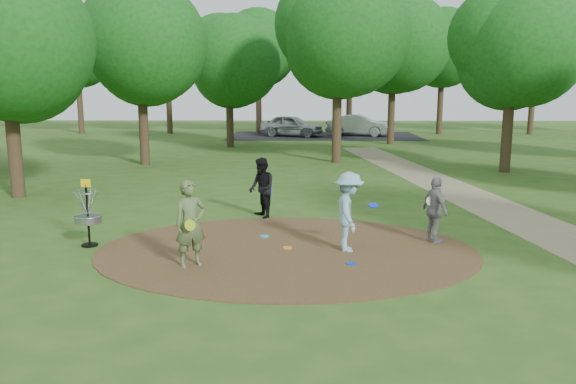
{
  "coord_description": "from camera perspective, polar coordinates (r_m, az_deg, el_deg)",
  "views": [
    {
      "loc": [
        0.31,
        -11.93,
        3.55
      ],
      "look_at": [
        0.0,
        1.2,
        1.1
      ],
      "focal_mm": 35.0,
      "sensor_mm": 36.0,
      "label": 1
    }
  ],
  "objects": [
    {
      "name": "parking_lot",
      "position": [
        42.11,
        3.67,
        5.71
      ],
      "size": [
        14.0,
        8.0,
        0.01
      ],
      "primitive_type": "cube",
      "color": "black",
      "rests_on": "ground"
    },
    {
      "name": "player_walking_with_disc",
      "position": [
        15.41,
        -2.69,
        0.41
      ],
      "size": [
        0.92,
        1.0,
        1.67
      ],
      "color": "black",
      "rests_on": "ground"
    },
    {
      "name": "dirt_clearing",
      "position": [
        12.44,
        -0.13,
        -5.96
      ],
      "size": [
        8.4,
        8.4,
        0.02
      ],
      "primitive_type": "cylinder",
      "color": "#47301C",
      "rests_on": "ground"
    },
    {
      "name": "disc_ground_blue",
      "position": [
        11.56,
        6.46,
        -7.23
      ],
      "size": [
        0.22,
        0.22,
        0.02
      ],
      "primitive_type": "cylinder",
      "color": "blue",
      "rests_on": "dirt_clearing"
    },
    {
      "name": "player_waiting_with_disc",
      "position": [
        13.33,
        14.74,
        -1.79
      ],
      "size": [
        0.67,
        0.99,
        1.56
      ],
      "color": "gray",
      "rests_on": "ground"
    },
    {
      "name": "disc_ground_red",
      "position": [
        13.8,
        -8.72,
        -4.33
      ],
      "size": [
        0.22,
        0.22,
        0.02
      ],
      "primitive_type": "cylinder",
      "color": "#B53212",
      "rests_on": "dirt_clearing"
    },
    {
      "name": "disc_ground_orange",
      "position": [
        12.58,
        -0.06,
        -5.69
      ],
      "size": [
        0.22,
        0.22,
        0.02
      ],
      "primitive_type": "cylinder",
      "color": "orange",
      "rests_on": "dirt_clearing"
    },
    {
      "name": "tree_ring",
      "position": [
        22.19,
        7.29,
        14.73
      ],
      "size": [
        37.24,
        45.29,
        9.09
      ],
      "color": "#332316",
      "rests_on": "ground"
    },
    {
      "name": "car_right",
      "position": [
        42.48,
        7.18,
        6.74
      ],
      "size": [
        5.0,
        3.0,
        1.56
      ],
      "primitive_type": "imported",
      "rotation": [
        0.0,
        0.0,
        1.26
      ],
      "color": "#B5B9BE",
      "rests_on": "ground"
    },
    {
      "name": "ground",
      "position": [
        12.45,
        -0.13,
        -6.0
      ],
      "size": [
        100.0,
        100.0,
        0.0
      ],
      "primitive_type": "plane",
      "color": "#2D5119",
      "rests_on": "ground"
    },
    {
      "name": "footpath",
      "position": [
        15.65,
        24.67,
        -3.51
      ],
      "size": [
        7.55,
        39.89,
        0.01
      ],
      "primitive_type": "cube",
      "rotation": [
        0.0,
        0.0,
        0.14
      ],
      "color": "#8C7A5B",
      "rests_on": "ground"
    },
    {
      "name": "player_throwing_with_disc",
      "position": [
        12.3,
        6.19,
        -2.03
      ],
      "size": [
        0.99,
        1.15,
        1.76
      ],
      "color": "#81B4C1",
      "rests_on": "ground"
    },
    {
      "name": "car_left",
      "position": [
        41.58,
        0.39,
        6.75
      ],
      "size": [
        4.98,
        3.26,
        1.58
      ],
      "primitive_type": "imported",
      "rotation": [
        0.0,
        0.0,
        1.24
      ],
      "color": "#A4A6AB",
      "rests_on": "ground"
    },
    {
      "name": "disc_ground_cyan",
      "position": [
        13.55,
        -2.38,
        -4.5
      ],
      "size": [
        0.22,
        0.22,
        0.02
      ],
      "primitive_type": "cylinder",
      "color": "#1AB6D7",
      "rests_on": "dirt_clearing"
    },
    {
      "name": "player_observer_with_disc",
      "position": [
        11.33,
        -9.88,
        -3.21
      ],
      "size": [
        0.77,
        0.69,
        1.76
      ],
      "color": "#51653A",
      "rests_on": "ground"
    },
    {
      "name": "disc_golf_basket",
      "position": [
        13.41,
        -19.71,
        -1.57
      ],
      "size": [
        0.63,
        0.63,
        1.54
      ],
      "color": "black",
      "rests_on": "ground"
    }
  ]
}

